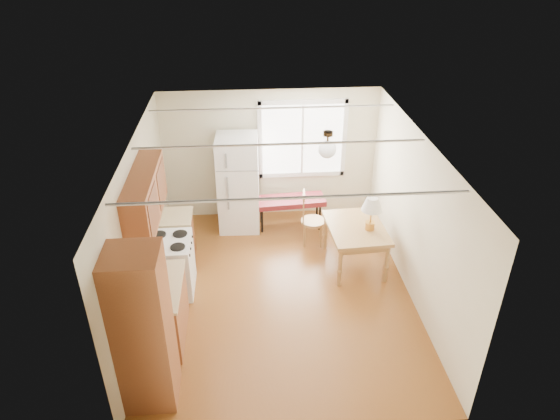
{
  "coord_description": "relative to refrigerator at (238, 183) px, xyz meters",
  "views": [
    {
      "loc": [
        -0.49,
        -6.14,
        5.02
      ],
      "look_at": [
        0.03,
        0.57,
        1.15
      ],
      "focal_mm": 32.0,
      "sensor_mm": 36.0,
      "label": 1
    }
  ],
  "objects": [
    {
      "name": "table_lamp",
      "position": [
        2.1,
        -1.5,
        0.26
      ],
      "size": [
        0.33,
        0.33,
        0.57
      ],
      "rotation": [
        0.0,
        0.0,
        -0.03
      ],
      "color": "#B7853A",
      "rests_on": "dining_table"
    },
    {
      "name": "pendant_light",
      "position": [
        1.32,
        -1.64,
        1.34
      ],
      "size": [
        0.26,
        0.26,
        0.4
      ],
      "color": "black",
      "rests_on": "room_shell"
    },
    {
      "name": "bench",
      "position": [
        0.95,
        -0.1,
        -0.37
      ],
      "size": [
        1.32,
        0.58,
        0.59
      ],
      "rotation": [
        0.0,
        0.0,
        0.08
      ],
      "color": "maroon",
      "rests_on": "ground"
    },
    {
      "name": "kettle",
      "position": [
        -1.16,
        -2.8,
        0.11
      ],
      "size": [
        0.14,
        0.14,
        0.26
      ],
      "color": "red",
      "rests_on": "kitchen_run"
    },
    {
      "name": "dining_table",
      "position": [
        1.9,
        -1.41,
        -0.26
      ],
      "size": [
        0.96,
        1.24,
        0.75
      ],
      "rotation": [
        0.0,
        0.0,
        0.06
      ],
      "color": "olive",
      "rests_on": "ground"
    },
    {
      "name": "chair",
      "position": [
        1.21,
        -0.68,
        -0.34
      ],
      "size": [
        0.44,
        0.44,
        0.98
      ],
      "rotation": [
        0.0,
        0.0,
        -0.12
      ],
      "color": "olive",
      "rests_on": "ground"
    },
    {
      "name": "room_shell",
      "position": [
        0.62,
        -2.04,
        0.35
      ],
      "size": [
        4.6,
        5.6,
        2.62
      ],
      "color": "#603313",
      "rests_on": "ground"
    },
    {
      "name": "window_unit",
      "position": [
        1.22,
        0.43,
        0.65
      ],
      "size": [
        1.64,
        0.05,
        1.51
      ],
      "color": "white",
      "rests_on": "room_shell"
    },
    {
      "name": "refrigerator",
      "position": [
        0.0,
        0.0,
        0.0
      ],
      "size": [
        0.77,
        0.79,
        1.8
      ],
      "rotation": [
        0.0,
        0.0,
        -0.04
      ],
      "color": "white",
      "rests_on": "ground"
    },
    {
      "name": "coffee_maker",
      "position": [
        -1.1,
        -3.36,
        0.13
      ],
      "size": [
        0.17,
        0.23,
        0.34
      ],
      "rotation": [
        0.0,
        0.0,
        0.0
      ],
      "color": "black",
      "rests_on": "kitchen_run"
    },
    {
      "name": "kitchen_run",
      "position": [
        -1.1,
        -2.68,
        -0.06
      ],
      "size": [
        0.65,
        3.4,
        2.2
      ],
      "color": "brown",
      "rests_on": "ground"
    }
  ]
}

